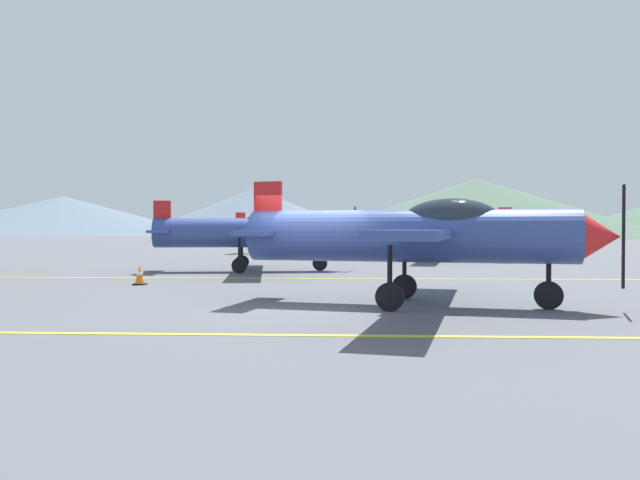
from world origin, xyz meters
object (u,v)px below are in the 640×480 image
at_px(traffic_cone_side, 140,275).
at_px(airplane_far, 435,231).
at_px(airplane_near, 422,234).
at_px(car_sedan, 497,241).
at_px(airplane_back, 292,230).
at_px(airplane_mid, 254,232).

bearing_deg(traffic_cone_side, airplane_far, 53.81).
bearing_deg(traffic_cone_side, airplane_near, -30.23).
bearing_deg(airplane_near, car_sedan, 73.90).
distance_m(airplane_back, car_sedan, 14.36).
xyz_separation_m(airplane_far, airplane_back, (-8.47, 8.21, 0.00)).
distance_m(airplane_far, airplane_back, 11.79).
xyz_separation_m(airplane_near, airplane_far, (2.94, 19.59, 0.00)).
height_order(airplane_near, car_sedan, airplane_near).
distance_m(airplane_near, airplane_far, 19.81).
xyz_separation_m(airplane_back, car_sedan, (14.18, 2.15, -0.75)).
xyz_separation_m(airplane_back, traffic_cone_side, (-2.46, -23.15, -1.30)).
xyz_separation_m(airplane_mid, car_sedan, (14.11, 19.08, -0.75)).
height_order(airplane_back, car_sedan, airplane_back).
xyz_separation_m(airplane_near, airplane_back, (-5.53, 27.80, 0.00)).
bearing_deg(airplane_mid, airplane_back, 90.21).
bearing_deg(airplane_back, airplane_mid, -89.79).
xyz_separation_m(airplane_mid, airplane_far, (8.41, 8.72, 0.00)).
height_order(car_sedan, traffic_cone_side, car_sedan).
height_order(airplane_far, airplane_back, same).
bearing_deg(airplane_back, airplane_near, -78.75).
height_order(airplane_near, airplane_back, same).
bearing_deg(airplane_near, airplane_far, 81.47).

